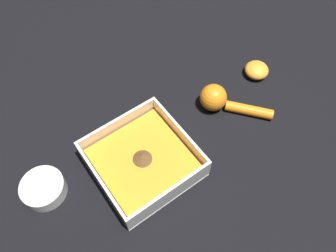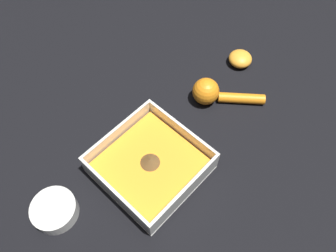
# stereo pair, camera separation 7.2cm
# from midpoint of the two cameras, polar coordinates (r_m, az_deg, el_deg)

# --- Properties ---
(ground_plane) EXTENTS (4.00, 4.00, 0.00)m
(ground_plane) POSITION_cam_midpoint_polar(r_m,az_deg,el_deg) (0.72, -5.55, -5.83)
(ground_plane) COLOR black
(square_dish) EXTENTS (0.20, 0.20, 0.06)m
(square_dish) POSITION_cam_midpoint_polar(r_m,az_deg,el_deg) (0.69, -1.42, -6.46)
(square_dish) COLOR silver
(square_dish) RESTS_ON ground_plane
(spice_bowl) EXTENTS (0.09, 0.09, 0.03)m
(spice_bowl) POSITION_cam_midpoint_polar(r_m,az_deg,el_deg) (0.71, -18.09, -10.60)
(spice_bowl) COLOR silver
(spice_bowl) RESTS_ON ground_plane
(lemon_squeezer) EXTENTS (0.13, 0.15, 0.06)m
(lemon_squeezer) POSITION_cam_midpoint_polar(r_m,az_deg,el_deg) (0.78, 11.75, 4.25)
(lemon_squeezer) COLOR orange
(lemon_squeezer) RESTS_ON ground_plane
(lemon_half) EXTENTS (0.06, 0.06, 0.03)m
(lemon_half) POSITION_cam_midpoint_polar(r_m,az_deg,el_deg) (0.88, 17.70, 8.92)
(lemon_half) COLOR orange
(lemon_half) RESTS_ON ground_plane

